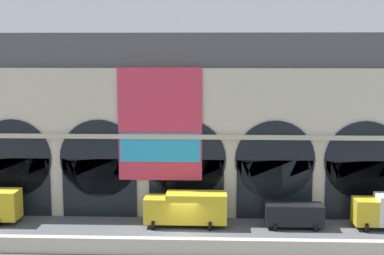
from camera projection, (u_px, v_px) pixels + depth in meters
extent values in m
plane|color=#54565B|center=(184.00, 235.00, 48.06)|extent=(200.00, 200.00, 0.00)
cube|color=beige|center=(180.00, 246.00, 43.46)|extent=(90.00, 0.70, 1.29)
cube|color=beige|center=(188.00, 140.00, 54.21)|extent=(51.77, 4.51, 14.29)
cube|color=#4C4C4C|center=(188.00, 50.00, 53.25)|extent=(51.77, 3.91, 3.28)
cube|color=black|center=(14.00, 187.00, 53.21)|extent=(7.14, 0.20, 5.69)
cylinder|color=black|center=(13.00, 158.00, 52.80)|extent=(7.52, 0.20, 7.52)
cube|color=black|center=(100.00, 188.00, 52.88)|extent=(7.14, 0.20, 5.69)
cylinder|color=black|center=(99.00, 159.00, 52.47)|extent=(7.52, 0.20, 7.52)
cube|color=black|center=(186.00, 189.00, 52.55)|extent=(7.14, 0.20, 5.69)
cylinder|color=black|center=(186.00, 159.00, 52.14)|extent=(7.52, 0.20, 7.52)
cube|color=black|center=(274.00, 190.00, 52.22)|extent=(7.14, 0.20, 5.69)
cylinder|color=black|center=(275.00, 160.00, 51.81)|extent=(7.52, 0.20, 7.52)
cube|color=black|center=(363.00, 190.00, 51.88)|extent=(7.14, 0.20, 5.69)
cylinder|color=black|center=(365.00, 161.00, 51.47)|extent=(7.52, 0.20, 7.52)
cube|color=#D8334C|center=(160.00, 125.00, 51.64)|extent=(7.90, 0.12, 10.65)
cube|color=#26A5D8|center=(160.00, 148.00, 51.87)|extent=(7.59, 0.04, 2.74)
cube|color=#C0B49A|center=(186.00, 137.00, 51.72)|extent=(51.77, 0.50, 0.44)
cylinder|color=black|center=(8.00, 215.00, 52.24)|extent=(0.28, 0.84, 0.84)
cube|color=gold|center=(156.00, 209.00, 50.27)|extent=(2.00, 2.30, 2.30)
cube|color=gold|center=(197.00, 207.00, 50.09)|extent=(5.50, 2.30, 2.70)
cylinder|color=black|center=(153.00, 225.00, 49.41)|extent=(0.28, 0.84, 0.84)
cylinder|color=black|center=(156.00, 218.00, 51.46)|extent=(0.28, 0.84, 0.84)
cylinder|color=black|center=(210.00, 226.00, 49.21)|extent=(0.28, 0.84, 0.84)
cylinder|color=black|center=(210.00, 218.00, 51.26)|extent=(0.28, 0.84, 0.84)
cube|color=black|center=(294.00, 214.00, 49.77)|extent=(5.20, 2.00, 1.86)
cylinder|color=black|center=(275.00, 227.00, 49.09)|extent=(0.28, 0.68, 0.68)
cylinder|color=black|center=(273.00, 221.00, 50.87)|extent=(0.28, 0.68, 0.68)
cylinder|color=black|center=(315.00, 227.00, 48.94)|extent=(0.28, 0.68, 0.68)
cylinder|color=black|center=(312.00, 221.00, 50.72)|extent=(0.28, 0.68, 0.68)
cube|color=gold|center=(365.00, 211.00, 49.59)|extent=(2.00, 2.30, 2.30)
cylinder|color=black|center=(366.00, 227.00, 48.73)|extent=(0.28, 0.84, 0.84)
cylinder|color=black|center=(360.00, 220.00, 50.78)|extent=(0.28, 0.84, 0.84)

